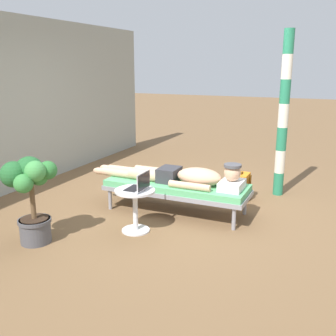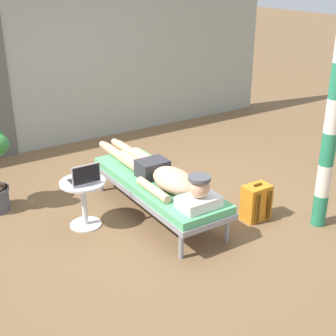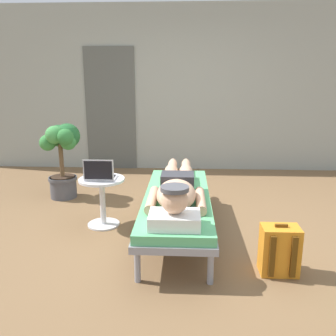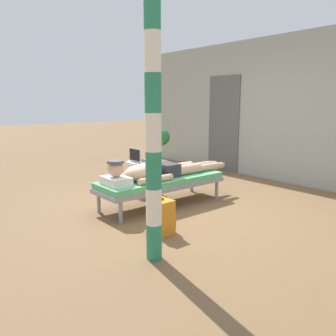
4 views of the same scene
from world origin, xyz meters
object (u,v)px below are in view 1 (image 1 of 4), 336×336
at_px(laptop, 139,185).
at_px(potted_plant, 30,190).
at_px(backpack, 241,187).
at_px(porch_post, 283,116).
at_px(person_reclining, 183,176).
at_px(side_table, 135,203).
at_px(lounge_chair, 176,187).

relative_size(laptop, potted_plant, 0.32).
bearing_deg(backpack, laptop, 153.25).
bearing_deg(potted_plant, backpack, -37.11).
height_order(backpack, porch_post, porch_post).
bearing_deg(person_reclining, side_table, 160.10).
bearing_deg(potted_plant, porch_post, -38.36).
height_order(backpack, potted_plant, potted_plant).
bearing_deg(porch_post, side_table, 147.68).
height_order(side_table, porch_post, porch_post).
distance_m(laptop, backpack, 1.88).
relative_size(laptop, porch_post, 0.13).
bearing_deg(person_reclining, lounge_chair, 90.00).
xyz_separation_m(person_reclining, porch_post, (1.33, -1.06, 0.70)).
relative_size(lounge_chair, backpack, 4.61).
height_order(potted_plant, porch_post, porch_post).
bearing_deg(potted_plant, side_table, -51.49).
relative_size(lounge_chair, side_table, 3.74).
relative_size(side_table, backpack, 1.23).
xyz_separation_m(person_reclining, backpack, (0.84, -0.59, -0.32)).
xyz_separation_m(lounge_chair, person_reclining, (0.00, -0.09, 0.17)).
height_order(side_table, potted_plant, potted_plant).
bearing_deg(lounge_chair, backpack, -38.92).
relative_size(person_reclining, laptop, 7.00).
distance_m(side_table, backpack, 1.87).
bearing_deg(laptop, lounge_chair, -10.35).
bearing_deg(laptop, potted_plant, 127.00).
bearing_deg(porch_post, person_reclining, 141.53).
xyz_separation_m(side_table, potted_plant, (-0.73, 0.91, 0.26)).
relative_size(person_reclining, backpack, 5.12).
distance_m(lounge_chair, potted_plant, 1.90).
xyz_separation_m(side_table, backpack, (1.64, -0.88, -0.16)).
distance_m(lounge_chair, side_table, 0.82).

